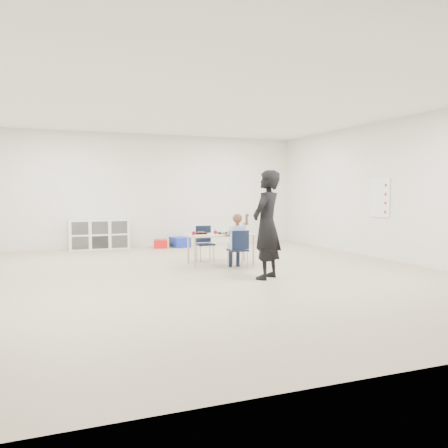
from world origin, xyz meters
name	(u,v)px	position (x,y,z in m)	size (l,w,h in m)	color
room	(206,190)	(0.00, 0.00, 1.40)	(9.00, 9.02, 2.80)	#B7AC8C
table	(221,249)	(0.64, 1.00, 0.29)	(1.29, 0.70, 0.57)	beige
chair_near	(238,249)	(0.76, 0.46, 0.34)	(0.33, 0.31, 0.69)	black
chair_far	(205,243)	(0.52, 1.54, 0.34)	(0.33, 0.31, 0.69)	black
child	(238,238)	(0.76, 0.46, 0.54)	(0.46, 0.46, 1.08)	#AEC1EC
lunch_tray_near	(224,233)	(0.72, 1.03, 0.59)	(0.22, 0.16, 0.03)	black
lunch_tray_far	(200,233)	(0.28, 1.13, 0.59)	(0.22, 0.16, 0.03)	black
milk_carton	(223,232)	(0.65, 0.90, 0.62)	(0.07, 0.07, 0.10)	white
bread_roll	(234,232)	(0.88, 0.91, 0.61)	(0.09, 0.09, 0.07)	tan
apple_near	(215,232)	(0.55, 1.05, 0.61)	(0.07, 0.07, 0.07)	maroon
apple_far	(194,233)	(0.10, 0.99, 0.61)	(0.07, 0.07, 0.07)	maroon
cubby_shelf	(99,234)	(-1.20, 4.28, 0.35)	(1.40, 0.40, 0.70)	white
rules_poster	(379,197)	(3.98, 0.60, 1.25)	(0.02, 0.60, 0.80)	white
adult	(267,225)	(0.78, -0.65, 0.85)	(0.62, 0.41, 1.70)	black
bin_red	(160,244)	(0.22, 3.98, 0.10)	(0.32, 0.41, 0.20)	red
bin_yellow	(162,244)	(0.26, 3.98, 0.10)	(0.32, 0.41, 0.20)	#EFAD19
bin_blue	(180,242)	(0.71, 3.98, 0.12)	(0.39, 0.50, 0.24)	#172CAF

